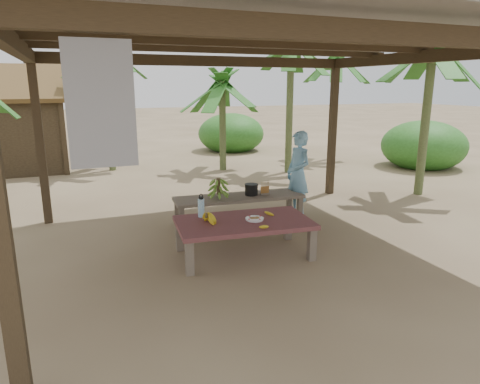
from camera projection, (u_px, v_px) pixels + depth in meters
name	position (u px, v px, depth m)	size (l,w,h in m)	color
ground	(252.00, 246.00, 6.22)	(80.00, 80.00, 0.00)	brown
pavilion	(253.00, 45.00, 5.53)	(6.60, 5.60, 2.95)	black
work_table	(244.00, 225.00, 5.80)	(1.88, 1.16, 0.50)	brown
bench	(239.00, 199.00, 7.27)	(2.24, 0.75, 0.45)	brown
ripe_banana_bunch	(207.00, 218.00, 5.64)	(0.25, 0.22, 0.15)	yellow
plate	(255.00, 219.00, 5.79)	(0.25, 0.25, 0.04)	white
loose_banana_front	(264.00, 227.00, 5.45)	(0.04, 0.16, 0.04)	yellow
loose_banana_side	(269.00, 214.00, 6.02)	(0.04, 0.16, 0.04)	yellow
water_flask	(201.00, 207.00, 5.91)	(0.09, 0.09, 0.33)	#45A1D7
green_banana_stalk	(218.00, 187.00, 7.11)	(0.31, 0.31, 0.35)	#598C2D
cooking_pot	(251.00, 190.00, 7.30)	(0.22, 0.22, 0.19)	black
skewer_rack	(265.00, 188.00, 7.31)	(0.18, 0.08, 0.24)	#A57F47
woman	(298.00, 174.00, 7.57)	(0.55, 0.36, 1.51)	#679FC3
banana_plant_ne	(291.00, 54.00, 10.81)	(1.80, 1.80, 3.55)	#596638
banana_plant_n	(222.00, 92.00, 11.35)	(1.80, 1.80, 2.59)	#596638
banana_plant_nw	(105.00, 57.00, 11.09)	(1.80, 1.80, 3.48)	#596638
banana_plant_e	(432.00, 58.00, 8.53)	(1.80, 1.80, 3.29)	#596638
banana_plant_far	(336.00, 65.00, 12.93)	(1.80, 1.80, 3.37)	#596638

